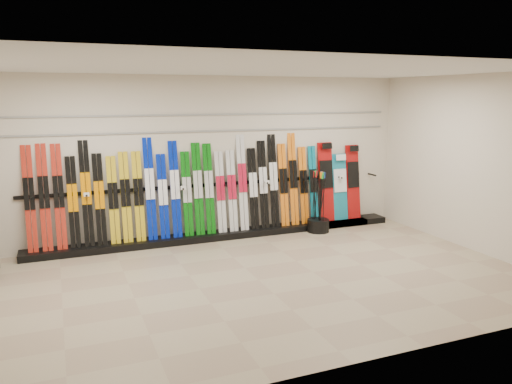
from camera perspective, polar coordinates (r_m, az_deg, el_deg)
name	(u,v)px	position (r m, az deg, el deg)	size (l,w,h in m)	color
floor	(258,280)	(7.36, 0.29, -10.02)	(8.00, 8.00, 0.00)	gray
back_wall	(207,158)	(9.31, -5.57, 3.88)	(8.00, 8.00, 0.00)	beige
right_wall	(477,164)	(9.25, 23.93, 2.95)	(5.00, 5.00, 0.00)	beige
ceiling	(259,68)	(6.89, 0.31, 13.98)	(8.00, 8.00, 0.00)	silver
ski_rack_base	(224,235)	(9.45, -3.71, -4.90)	(8.00, 0.40, 0.12)	black
skis	(186,191)	(9.14, -8.03, 0.14)	(5.38, 0.30, 1.82)	#B22618
snowboards	(339,183)	(10.39, 9.47, 0.97)	(0.95, 0.25, 1.59)	#990C0C
pole_bin	(318,225)	(9.92, 7.11, -3.81)	(0.43, 0.43, 0.25)	black
ski_poles	(319,202)	(9.78, 7.26, -1.11)	(0.21, 0.37, 1.18)	black
slatwall_rail_0	(207,131)	(9.24, -5.59, 6.94)	(7.60, 0.02, 0.03)	gray
slatwall_rail_1	(207,115)	(9.23, -5.62, 8.80)	(7.60, 0.02, 0.03)	gray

